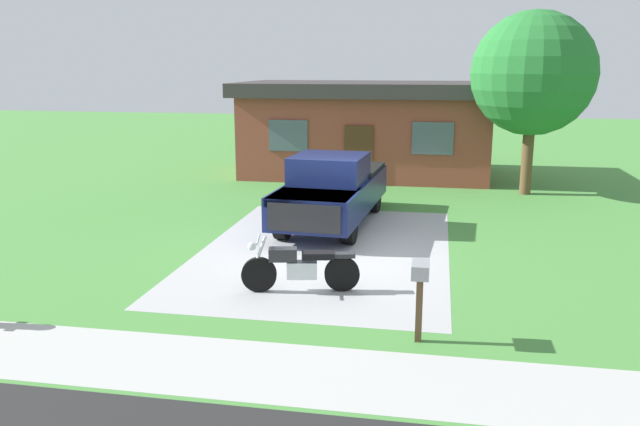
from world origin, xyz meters
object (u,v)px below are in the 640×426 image
(pickup_truck, at_px, (333,188))
(mailbox, at_px, (420,281))
(neighbor_house, at_px, (367,128))
(motorcycle, at_px, (300,267))
(shade_tree, at_px, (533,74))

(pickup_truck, bearing_deg, mailbox, -70.83)
(pickup_truck, bearing_deg, neighbor_house, 90.19)
(pickup_truck, height_order, mailbox, pickup_truck)
(motorcycle, bearing_deg, neighbor_house, 91.14)
(shade_tree, xyz_separation_m, neighbor_house, (-5.58, 3.10, -2.07))
(motorcycle, height_order, shade_tree, shade_tree)
(pickup_truck, distance_m, shade_tree, 8.09)
(pickup_truck, height_order, neighbor_house, neighbor_house)
(pickup_truck, bearing_deg, shade_tree, 42.70)
(motorcycle, distance_m, neighbor_house, 13.62)
(pickup_truck, xyz_separation_m, neighbor_house, (-0.03, 8.22, 0.84))
(motorcycle, relative_size, mailbox, 1.74)
(motorcycle, height_order, neighbor_house, neighbor_house)
(shade_tree, height_order, neighbor_house, shade_tree)
(shade_tree, bearing_deg, pickup_truck, -137.30)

